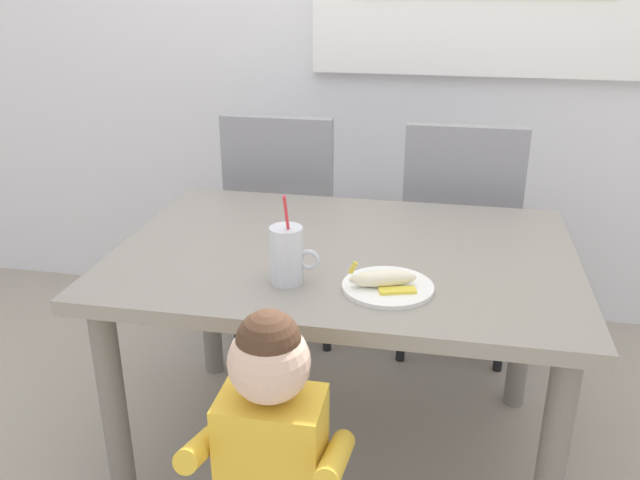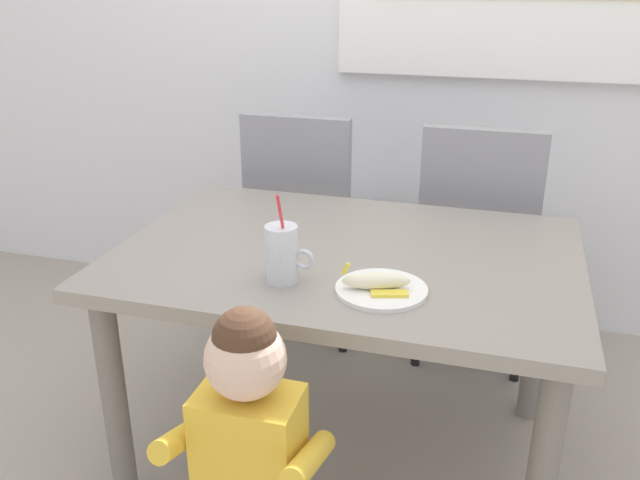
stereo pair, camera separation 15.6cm
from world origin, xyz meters
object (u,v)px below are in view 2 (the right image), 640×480
toddler_standing (249,439)px  snack_plate (381,290)px  milk_cup (282,257)px  dining_table (347,281)px  dining_chair_right (478,233)px  dining_chair_left (305,214)px  peeled_banana (377,282)px

toddler_standing → snack_plate: 0.49m
toddler_standing → milk_cup: 0.47m
toddler_standing → dining_table: bearing=85.2°
dining_chair_right → milk_cup: 1.06m
dining_table → dining_chair_right: size_ratio=1.35×
dining_chair_right → toddler_standing: bearing=73.8°
dining_chair_left → snack_plate: (0.50, -0.94, 0.18)m
dining_table → dining_chair_left: (-0.35, 0.71, -0.07)m
milk_cup → dining_chair_left: bearing=104.2°
dining_table → peeled_banana: bearing=-60.8°
snack_plate → peeled_banana: bearing=-136.2°
dining_chair_right → snack_plate: (-0.19, -0.92, 0.18)m
dining_table → snack_plate: bearing=-58.0°
milk_cup → peeled_banana: 0.25m
dining_table → dining_chair_right: (0.33, 0.69, -0.07)m
snack_plate → peeled_banana: size_ratio=1.31×
toddler_standing → snack_plate: (0.20, 0.40, 0.19)m
dining_table → dining_chair_left: 0.79m
dining_chair_right → snack_plate: dining_chair_right is taller
toddler_standing → dining_chair_right: bearing=73.8°
snack_plate → peeled_banana: (-0.01, -0.01, 0.03)m
toddler_standing → milk_cup: (-0.06, 0.39, 0.25)m
dining_chair_right → milk_cup: (-0.44, -0.93, 0.24)m
dining_chair_left → milk_cup: same height
dining_chair_left → milk_cup: bearing=104.2°
snack_plate → dining_chair_right: bearing=78.6°
dining_table → dining_chair_right: dining_chair_right is taller
milk_cup → snack_plate: size_ratio=1.08×
dining_table → dining_chair_right: bearing=64.3°
dining_chair_left → snack_plate: 1.08m
dining_table → peeled_banana: (0.14, -0.24, 0.13)m
dining_table → milk_cup: milk_cup is taller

